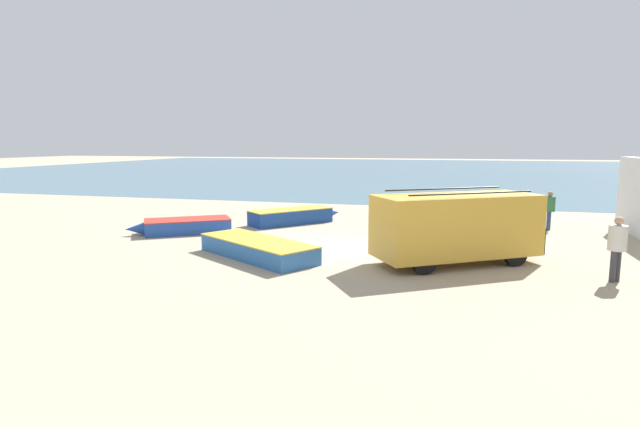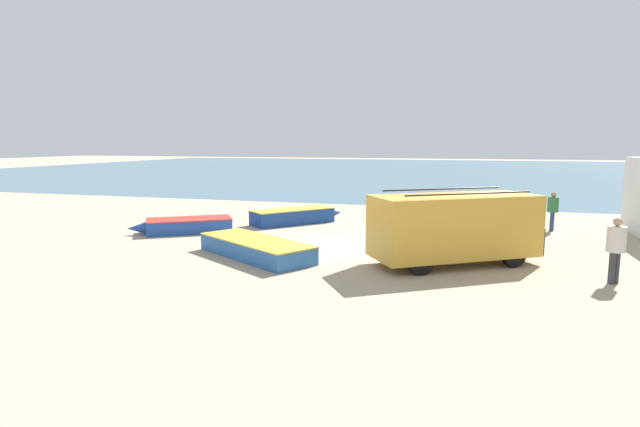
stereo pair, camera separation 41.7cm
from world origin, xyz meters
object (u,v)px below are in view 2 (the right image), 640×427
at_px(fishing_rowboat_1, 433,222).
at_px(fishing_rowboat_2, 253,247).
at_px(fisherman_0, 524,205).
at_px(fisherman_1, 553,208).
at_px(fisherman_2, 616,244).
at_px(parked_van, 455,226).
at_px(fishing_rowboat_3, 186,225).
at_px(fishing_rowboat_0, 296,216).

relative_size(fishing_rowboat_1, fishing_rowboat_2, 1.10).
height_order(fishing_rowboat_1, fishing_rowboat_2, fishing_rowboat_1).
bearing_deg(fisherman_0, fisherman_1, -91.31).
xyz_separation_m(fisherman_0, fisherman_2, (1.36, -9.02, 0.07)).
distance_m(parked_van, fishing_rowboat_2, 6.50).
distance_m(fishing_rowboat_1, fisherman_2, 8.82).
height_order(fishing_rowboat_3, fisherman_1, fisherman_1).
bearing_deg(fishing_rowboat_1, fishing_rowboat_0, 99.18).
xyz_separation_m(fishing_rowboat_1, fisherman_1, (4.87, 1.08, 0.67)).
xyz_separation_m(fishing_rowboat_0, fisherman_2, (11.35, -7.03, 0.72)).
bearing_deg(fishing_rowboat_0, fisherman_2, -81.06).
bearing_deg(fisherman_2, fisherman_0, 146.71).
distance_m(fishing_rowboat_2, fishing_rowboat_3, 5.53).
bearing_deg(fishing_rowboat_0, fishing_rowboat_2, -132.29).
height_order(fishing_rowboat_0, fisherman_2, fisherman_2).
xyz_separation_m(parked_van, fishing_rowboat_3, (-10.86, 2.53, -0.90)).
distance_m(parked_van, fisherman_0, 8.50).
height_order(parked_van, fishing_rowboat_2, parked_van).
relative_size(fishing_rowboat_2, fisherman_1, 3.13).
distance_m(fishing_rowboat_2, fisherman_2, 10.55).
bearing_deg(fishing_rowboat_2, fishing_rowboat_1, -95.91).
height_order(parked_van, fishing_rowboat_0, parked_van).
relative_size(fishing_rowboat_2, fisherman_2, 2.93).
xyz_separation_m(parked_van, fisherman_1, (3.82, 7.20, -0.19)).
relative_size(parked_van, fishing_rowboat_3, 1.32).
height_order(fishing_rowboat_2, fisherman_2, fisherman_2).
bearing_deg(fishing_rowboat_3, parked_van, 132.90).
bearing_deg(fishing_rowboat_1, fishing_rowboat_3, 118.51).
bearing_deg(fisherman_2, fishing_rowboat_2, -133.35).
bearing_deg(parked_van, fishing_rowboat_0, 106.94).
xyz_separation_m(fishing_rowboat_2, fishing_rowboat_3, (-4.47, 3.25, -0.00)).
bearing_deg(fisherman_1, fishing_rowboat_0, -157.66).
xyz_separation_m(parked_van, fisherman_0, (2.76, 8.04, -0.20)).
bearing_deg(fisherman_2, fishing_rowboat_3, -145.10).
bearing_deg(parked_van, fishing_rowboat_3, 133.70).
xyz_separation_m(fishing_rowboat_1, fisherman_2, (5.18, -7.10, 0.73)).
xyz_separation_m(fishing_rowboat_2, fisherman_0, (9.16, 8.75, 0.70)).
height_order(fisherman_0, fisherman_2, fisherman_2).
bearing_deg(fishing_rowboat_3, fishing_rowboat_1, 166.06).
xyz_separation_m(fishing_rowboat_0, fisherman_1, (11.04, 1.16, 0.65)).
bearing_deg(fishing_rowboat_1, fisherman_0, -54.77).
distance_m(fishing_rowboat_0, fishing_rowboat_1, 6.17).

